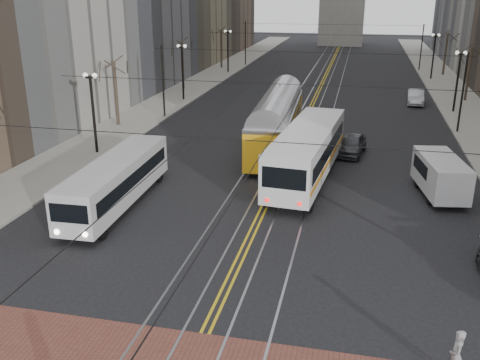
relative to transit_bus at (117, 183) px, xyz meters
The scene contains 15 objects.
ground 12.27m from the transit_bus, 49.16° to the right, with size 260.00×260.00×0.00m, color black.
sidewalk_left 36.47m from the transit_bus, 101.11° to the left, with size 5.00×140.00×0.15m, color gray.
sidewalk_right 42.53m from the transit_bus, 57.28° to the left, with size 5.00×140.00×0.15m, color gray.
streetcar_rails 36.67m from the transit_bus, 77.43° to the left, with size 4.80×130.00×0.02m, color gray.
centre_lines 36.67m from the transit_bus, 77.43° to the left, with size 0.42×130.00×0.01m, color gold.
lamp_posts 21.14m from the transit_bus, 67.77° to the left, with size 27.60×57.20×5.60m.
street_trees 27.25m from the transit_bus, 72.95° to the left, with size 31.68×53.28×5.60m.
trolley_wires 26.93m from the transit_bus, 72.69° to the left, with size 25.96×120.00×6.60m.
transit_bus is the anchor object (origin of this frame).
streetcar 14.75m from the transit_bus, 62.36° to the left, with size 2.70×14.55×3.43m, color #F6AE15.
rear_bus 11.82m from the transit_bus, 34.15° to the left, with size 2.74×12.61×3.29m, color white.
cargo_van 18.40m from the transit_bus, 17.17° to the left, with size 2.00×5.21×2.30m, color silver.
sedan_grey 17.82m from the transit_bus, 45.80° to the left, with size 1.72×4.29×1.46m, color #383A3F.
sedan_silver 37.14m from the transit_bus, 60.29° to the left, with size 1.57×4.50×1.48m, color #B2B4BA.
pedestrian_b 19.41m from the transit_bus, 33.58° to the right, with size 0.63×0.41×1.73m, color gray.
Camera 1 is at (4.68, -16.18, 11.51)m, focal length 40.00 mm.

